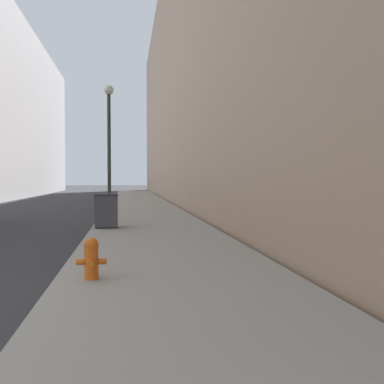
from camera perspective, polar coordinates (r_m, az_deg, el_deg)
name	(u,v)px	position (r m, az deg, el deg)	size (l,w,h in m)	color
sidewalk_right	(142,208)	(23.16, -6.67, -2.10)	(3.75, 60.00, 0.12)	gray
building_right_stone	(246,81)	(33.10, 7.17, 14.44)	(12.00, 60.00, 17.75)	#9E7F66
fire_hydrant	(91,258)	(6.68, -13.28, -8.51)	(0.45, 0.33, 0.63)	#D15614
trash_bin	(106,210)	(13.48, -11.34, -2.38)	(0.70, 0.70, 1.05)	#3D3D42
lamppost	(109,139)	(17.84, -11.00, 6.95)	(0.39, 0.39, 5.31)	#2D332D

